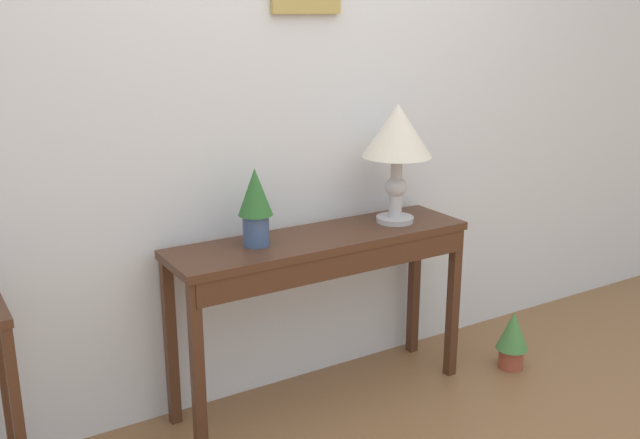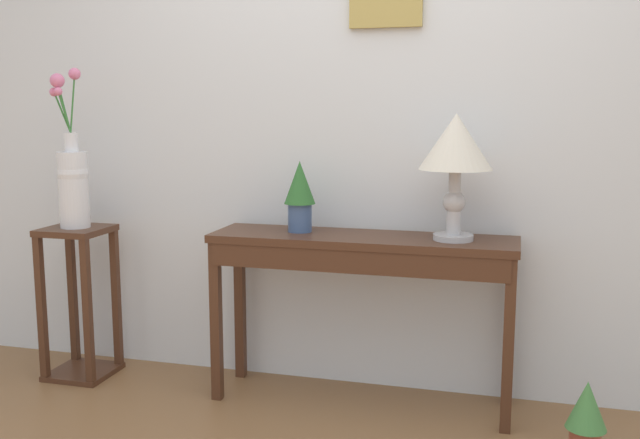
# 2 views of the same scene
# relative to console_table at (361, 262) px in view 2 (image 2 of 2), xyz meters

# --- Properties ---
(back_wall_with_art) EXTENTS (9.00, 0.13, 2.80)m
(back_wall_with_art) POSITION_rel_console_table_xyz_m (-0.01, 0.29, 0.74)
(back_wall_with_art) COLOR silver
(back_wall_with_art) RESTS_ON ground
(console_table) EXTENTS (1.36, 0.36, 0.78)m
(console_table) POSITION_rel_console_table_xyz_m (0.00, 0.00, 0.00)
(console_table) COLOR #472819
(console_table) RESTS_ON ground
(table_lamp) EXTENTS (0.31, 0.31, 0.54)m
(table_lamp) POSITION_rel_console_table_xyz_m (0.40, 0.02, 0.50)
(table_lamp) COLOR #B7B7BC
(table_lamp) RESTS_ON console_table
(potted_plant_on_console) EXTENTS (0.14, 0.14, 0.32)m
(potted_plant_on_console) POSITION_rel_console_table_xyz_m (-0.30, 0.05, 0.29)
(potted_plant_on_console) COLOR #3D5684
(potted_plant_on_console) RESTS_ON console_table
(pedestal_stand_left) EXTENTS (0.30, 0.30, 0.76)m
(pedestal_stand_left) POSITION_rel_console_table_xyz_m (-1.42, -0.02, -0.28)
(pedestal_stand_left) COLOR #472819
(pedestal_stand_left) RESTS_ON ground
(flower_vase_tall) EXTENTS (0.16, 0.16, 0.77)m
(flower_vase_tall) POSITION_rel_console_table_xyz_m (-1.42, -0.02, 0.34)
(flower_vase_tall) COLOR silver
(flower_vase_tall) RESTS_ON pedestal_stand_left
(potted_plant_floor) EXTENTS (0.16, 0.16, 0.30)m
(potted_plant_floor) POSITION_rel_console_table_xyz_m (0.95, -0.23, -0.50)
(potted_plant_floor) COLOR #9E4733
(potted_plant_floor) RESTS_ON ground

